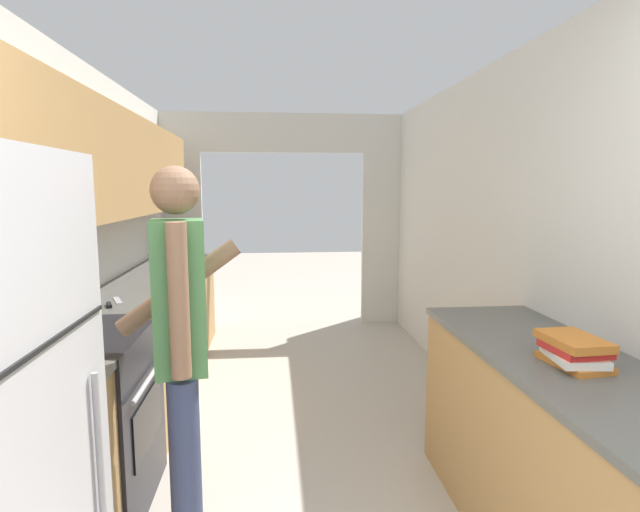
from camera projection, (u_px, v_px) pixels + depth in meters
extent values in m
cube|color=silver|center=(22.00, 264.00, 2.59)|extent=(0.06, 7.63, 2.50)
cube|color=#B2844C|center=(112.00, 165.00, 3.47)|extent=(0.32, 3.93, 0.73)
cube|color=silver|center=(546.00, 257.00, 2.86)|extent=(0.06, 7.63, 2.50)
cube|color=silver|center=(175.00, 241.00, 5.83)|extent=(0.65, 0.06, 2.05)
cube|color=silver|center=(388.00, 239.00, 6.07)|extent=(0.65, 0.06, 2.05)
cube|color=silver|center=(283.00, 133.00, 5.78)|extent=(3.20, 0.06, 0.45)
cube|color=#B2844C|center=(25.00, 499.00, 1.93)|extent=(0.60, 0.40, 0.89)
cube|color=#565651|center=(14.00, 386.00, 1.86)|extent=(0.62, 0.41, 0.03)
cube|color=#B2844C|center=(160.00, 329.00, 4.26)|extent=(0.60, 2.75, 0.89)
cube|color=#565651|center=(158.00, 276.00, 4.20)|extent=(0.62, 2.76, 0.03)
cube|color=#B2844C|center=(574.00, 480.00, 2.06)|extent=(0.60, 2.07, 0.89)
cube|color=#565651|center=(582.00, 372.00, 2.00)|extent=(0.62, 2.10, 0.03)
cube|color=black|center=(47.00, 344.00, 1.24)|extent=(0.01, 0.78, 0.01)
cylinder|color=#99999E|center=(101.00, 479.00, 1.57)|extent=(0.02, 0.02, 0.70)
cube|color=black|center=(84.00, 423.00, 2.51)|extent=(0.62, 0.79, 0.93)
cube|color=black|center=(148.00, 421.00, 2.54)|extent=(0.01, 0.54, 0.28)
cylinder|color=#B7B7BC|center=(150.00, 377.00, 2.51)|extent=(0.02, 0.63, 0.02)
cube|color=black|center=(15.00, 322.00, 2.41)|extent=(0.04, 0.79, 0.14)
cylinder|color=#232328|center=(92.00, 345.00, 2.29)|extent=(0.16, 0.16, 0.01)
cylinder|color=#232328|center=(115.00, 325.00, 2.63)|extent=(0.16, 0.16, 0.01)
cylinder|color=#232328|center=(35.00, 347.00, 2.27)|extent=(0.16, 0.16, 0.01)
cylinder|color=#232328|center=(66.00, 326.00, 2.61)|extent=(0.16, 0.16, 0.01)
cylinder|color=#384266|center=(186.00, 477.00, 2.10)|extent=(0.15, 0.15, 0.86)
cylinder|color=#384266|center=(186.00, 457.00, 2.26)|extent=(0.15, 0.15, 0.86)
cube|color=#4C844C|center=(179.00, 297.00, 2.08)|extent=(0.24, 0.24, 0.65)
cylinder|color=#8C664C|center=(179.00, 301.00, 1.94)|extent=(0.09, 0.09, 0.62)
cylinder|color=#8C664C|center=(179.00, 287.00, 2.21)|extent=(0.56, 0.17, 0.42)
sphere|color=#8C664C|center=(175.00, 190.00, 2.02)|extent=(0.20, 0.20, 0.20)
cube|color=#C67028|center=(574.00, 362.00, 2.02)|extent=(0.21, 0.29, 0.02)
cube|color=white|center=(574.00, 357.00, 2.01)|extent=(0.20, 0.26, 0.03)
cube|color=red|center=(575.00, 348.00, 2.01)|extent=(0.21, 0.23, 0.03)
cube|color=#C67028|center=(574.00, 341.00, 2.01)|extent=(0.20, 0.29, 0.03)
cube|color=#B7B7BC|center=(117.00, 300.00, 3.19)|extent=(0.12, 0.21, 0.00)
cube|color=black|center=(109.00, 305.00, 3.03)|extent=(0.06, 0.11, 0.02)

